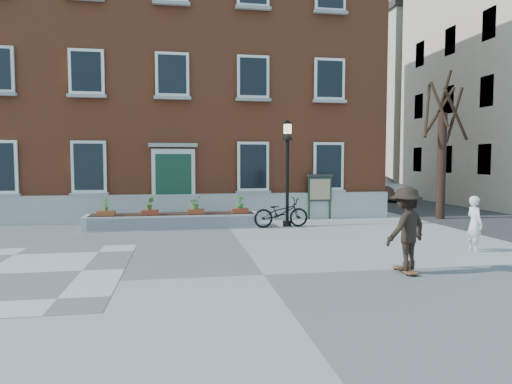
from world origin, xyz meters
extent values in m
plane|color=gray|center=(0.00, 0.00, 0.00)|extent=(100.00, 100.00, 0.00)
imported|color=black|center=(1.89, 6.72, 0.54)|extent=(2.10, 0.90, 1.07)
imported|color=silver|center=(10.22, 16.99, 0.75)|extent=(3.11, 4.79, 1.49)
imported|color=white|center=(6.08, 1.60, 0.75)|extent=(0.36, 0.55, 1.49)
cube|color=#984729|center=(-2.00, 14.00, 6.00)|extent=(18.00, 10.00, 12.00)
cube|color=#A9A8A3|center=(-2.00, 8.88, 0.55)|extent=(18.00, 0.24, 1.10)
cube|color=#A0A09B|center=(-2.00, 8.75, 0.10)|extent=(2.60, 0.80, 0.20)
cube|color=#9F9F9A|center=(-2.00, 8.90, 0.30)|extent=(2.20, 0.50, 0.20)
cube|color=silver|center=(-2.00, 8.92, 1.65)|extent=(1.70, 0.12, 2.50)
cube|color=#143927|center=(-2.00, 8.87, 1.55)|extent=(1.40, 0.06, 2.30)
cube|color=gray|center=(-2.00, 8.88, 3.05)|extent=(1.90, 0.25, 0.15)
cube|color=#A0A09A|center=(-8.40, 8.84, 1.14)|extent=(1.44, 0.20, 0.12)
cube|color=silver|center=(-5.20, 8.90, 2.20)|extent=(1.30, 0.10, 2.00)
cube|color=black|center=(-5.20, 8.85, 2.20)|extent=(1.08, 0.04, 1.78)
cube|color=#A3A29E|center=(-5.20, 8.84, 1.14)|extent=(1.44, 0.20, 0.12)
cube|color=white|center=(-5.20, 8.90, 5.80)|extent=(1.30, 0.10, 1.70)
cube|color=black|center=(-5.20, 8.85, 5.80)|extent=(1.08, 0.04, 1.48)
cube|color=#A3A39E|center=(-5.20, 8.84, 4.89)|extent=(1.44, 0.20, 0.12)
cube|color=white|center=(-2.00, 8.90, 5.80)|extent=(1.30, 0.10, 1.70)
cube|color=black|center=(-2.00, 8.85, 5.80)|extent=(1.08, 0.04, 1.48)
cube|color=#A4A49F|center=(-2.00, 8.84, 4.89)|extent=(1.44, 0.20, 0.12)
cube|color=gray|center=(-2.00, 8.84, 8.49)|extent=(1.44, 0.20, 0.12)
cube|color=white|center=(1.20, 8.90, 2.20)|extent=(1.30, 0.10, 2.00)
cube|color=black|center=(1.20, 8.85, 2.20)|extent=(1.08, 0.04, 1.78)
cube|color=#989893|center=(1.20, 8.84, 1.14)|extent=(1.44, 0.20, 0.12)
cube|color=white|center=(1.20, 8.90, 5.80)|extent=(1.30, 0.10, 1.70)
cube|color=black|center=(1.20, 8.85, 5.80)|extent=(1.08, 0.04, 1.48)
cube|color=gray|center=(1.20, 8.84, 4.89)|extent=(1.44, 0.20, 0.12)
cube|color=#969591|center=(1.20, 8.84, 8.49)|extent=(1.44, 0.20, 0.12)
cube|color=white|center=(4.40, 8.90, 2.20)|extent=(1.30, 0.10, 2.00)
cube|color=black|center=(4.40, 8.85, 2.20)|extent=(1.08, 0.04, 1.78)
cube|color=#A5A5A0|center=(4.40, 8.84, 1.14)|extent=(1.44, 0.20, 0.12)
cube|color=white|center=(4.40, 8.90, 5.80)|extent=(1.30, 0.10, 1.70)
cube|color=black|center=(4.40, 8.85, 5.80)|extent=(1.08, 0.04, 1.48)
cube|color=#A8A9A4|center=(4.40, 8.84, 4.89)|extent=(1.44, 0.20, 0.12)
cube|color=#979792|center=(4.40, 8.84, 8.49)|extent=(1.44, 0.20, 0.12)
cube|color=beige|center=(-2.00, 7.20, 0.25)|extent=(6.20, 1.10, 0.50)
cube|color=#AEAEAE|center=(-2.00, 6.64, 0.25)|extent=(5.80, 0.02, 0.40)
cube|color=black|center=(-2.00, 7.20, 0.50)|extent=(5.80, 0.90, 0.06)
cube|color=brown|center=(-4.30, 6.95, 0.60)|extent=(0.60, 0.25, 0.20)
imported|color=#37671F|center=(-4.30, 6.95, 0.92)|extent=(0.24, 0.24, 0.45)
cube|color=maroon|center=(-2.80, 6.95, 0.60)|extent=(0.60, 0.25, 0.20)
imported|color=#35641E|center=(-2.80, 6.95, 0.92)|extent=(0.25, 0.25, 0.45)
cube|color=brown|center=(-1.20, 6.95, 0.60)|extent=(0.60, 0.25, 0.20)
imported|color=#37691F|center=(-1.20, 6.95, 0.92)|extent=(0.40, 0.40, 0.45)
cube|color=maroon|center=(0.40, 6.95, 0.60)|extent=(0.60, 0.25, 0.20)
imported|color=#2A671F|center=(0.40, 6.95, 0.92)|extent=(0.25, 0.25, 0.45)
cylinder|color=#311D15|center=(9.00, 8.00, 2.20)|extent=(0.36, 0.36, 4.40)
cylinder|color=black|center=(9.51, 8.00, 4.29)|extent=(0.12, 1.12, 2.23)
cylinder|color=#312215|center=(9.17, 8.52, 4.55)|extent=(1.18, 0.49, 1.97)
cylinder|color=#312016|center=(8.51, 8.36, 4.55)|extent=(0.88, 1.14, 2.35)
cylinder|color=black|center=(8.70, 7.78, 4.73)|extent=(0.60, 0.77, 1.90)
cylinder|color=black|center=(9.20, 7.37, 4.24)|extent=(1.39, 0.55, 1.95)
cylinder|color=black|center=(9.16, 8.13, 5.37)|extent=(0.43, 0.48, 1.58)
cube|color=#353538|center=(12.00, 18.00, 0.00)|extent=(8.00, 36.00, 0.01)
cube|color=beige|center=(18.00, 26.00, 6.50)|extent=(10.00, 11.00, 13.00)
cube|color=#383330|center=(18.00, 26.00, 13.25)|extent=(10.40, 11.40, 0.50)
cube|color=black|center=(13.04, 10.80, 2.50)|extent=(0.08, 1.00, 1.50)
cube|color=black|center=(13.04, 14.00, 2.50)|extent=(0.08, 1.00, 1.50)
cube|color=black|center=(13.04, 17.20, 2.50)|extent=(0.08, 1.00, 1.50)
cube|color=black|center=(13.04, 10.80, 5.80)|extent=(0.08, 1.00, 1.50)
cube|color=black|center=(13.04, 14.00, 5.80)|extent=(0.08, 1.00, 1.50)
cube|color=black|center=(13.04, 17.20, 5.80)|extent=(0.08, 1.00, 1.50)
cube|color=black|center=(13.04, 10.80, 9.00)|extent=(0.08, 1.00, 1.50)
cube|color=black|center=(13.04, 14.00, 9.00)|extent=(0.08, 1.00, 1.50)
cube|color=black|center=(13.04, 17.20, 9.00)|extent=(0.08, 1.00, 1.50)
cylinder|color=black|center=(2.17, 6.97, 0.10)|extent=(0.32, 0.32, 0.20)
cylinder|color=black|center=(2.17, 6.97, 1.60)|extent=(0.12, 0.12, 3.20)
cone|color=black|center=(2.17, 6.97, 3.35)|extent=(0.40, 0.40, 0.30)
cube|color=beige|center=(2.17, 6.97, 3.60)|extent=(0.24, 0.24, 0.34)
cone|color=black|center=(2.17, 6.97, 3.85)|extent=(0.40, 0.40, 0.16)
cylinder|color=#1B3627|center=(3.53, 8.73, 0.90)|extent=(0.08, 0.08, 1.80)
cylinder|color=#1B3623|center=(4.43, 8.73, 0.90)|extent=(0.08, 0.08, 1.80)
cube|color=#1A3528|center=(3.98, 8.73, 1.25)|extent=(1.00, 0.10, 1.00)
cube|color=beige|center=(3.98, 8.67, 1.25)|extent=(0.85, 0.02, 0.85)
cube|color=#383331|center=(3.98, 8.73, 1.82)|extent=(1.10, 0.16, 0.10)
cube|color=brown|center=(3.08, -0.32, 0.06)|extent=(0.22, 0.78, 0.03)
cylinder|color=black|center=(2.99, -0.60, 0.03)|extent=(0.03, 0.05, 0.05)
cylinder|color=black|center=(3.17, -0.60, 0.03)|extent=(0.03, 0.05, 0.05)
cylinder|color=black|center=(2.99, -0.04, 0.03)|extent=(0.03, 0.05, 0.05)
cylinder|color=black|center=(3.17, -0.04, 0.03)|extent=(0.03, 0.05, 0.05)
imported|color=black|center=(3.08, -0.32, 0.98)|extent=(1.34, 1.12, 1.80)
camera|label=1|loc=(-1.75, -9.46, 2.45)|focal=32.00mm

